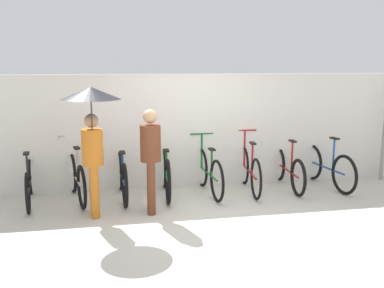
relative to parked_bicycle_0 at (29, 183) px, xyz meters
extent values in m
plane|color=beige|center=(2.70, -1.39, -0.35)|extent=(30.00, 30.00, 0.00)
cube|color=silver|center=(2.70, 0.53, 0.71)|extent=(13.39, 0.12, 2.13)
torus|color=black|center=(-0.07, 0.52, -0.02)|extent=(0.13, 0.66, 0.66)
torus|color=black|center=(0.07, -0.54, -0.02)|extent=(0.13, 0.66, 0.66)
cylinder|color=black|center=(0.00, -0.01, -0.02)|extent=(0.17, 1.06, 0.04)
cylinder|color=black|center=(0.03, -0.19, 0.25)|extent=(0.04, 0.04, 0.55)
cube|color=black|center=(0.03, -0.19, 0.54)|extent=(0.11, 0.21, 0.03)
cylinder|color=black|center=(-0.07, 0.52, 0.31)|extent=(0.04, 0.04, 0.68)
cylinder|color=black|center=(-0.07, 0.52, 0.65)|extent=(0.44, 0.08, 0.03)
torus|color=black|center=(0.66, 0.51, 0.01)|extent=(0.21, 0.72, 0.73)
torus|color=black|center=(0.88, -0.47, 0.01)|extent=(0.21, 0.72, 0.73)
cylinder|color=#A59E93|center=(0.77, 0.02, 0.01)|extent=(0.26, 0.99, 0.04)
cylinder|color=#A59E93|center=(0.81, -0.15, 0.29)|extent=(0.04, 0.04, 0.57)
cube|color=black|center=(0.81, -0.15, 0.60)|extent=(0.13, 0.21, 0.03)
cylinder|color=#A59E93|center=(0.66, 0.51, 0.35)|extent=(0.04, 0.04, 0.68)
cylinder|color=#A59E93|center=(0.66, 0.51, 0.69)|extent=(0.44, 0.12, 0.03)
torus|color=black|center=(1.52, 0.52, 0.01)|extent=(0.09, 0.74, 0.74)
torus|color=black|center=(1.57, -0.52, 0.01)|extent=(0.09, 0.74, 0.74)
cylinder|color=#19478C|center=(1.54, 0.00, 0.01)|extent=(0.09, 1.04, 0.04)
cylinder|color=#19478C|center=(1.55, -0.18, 0.25)|extent=(0.04, 0.04, 0.47)
cube|color=black|center=(1.55, -0.18, 0.50)|extent=(0.10, 0.20, 0.03)
cylinder|color=#19478C|center=(1.52, 0.52, 0.34)|extent=(0.04, 0.04, 0.65)
cylinder|color=#19478C|center=(1.52, 0.52, 0.67)|extent=(0.44, 0.05, 0.03)
torus|color=black|center=(2.34, 0.51, 0.03)|extent=(0.11, 0.76, 0.76)
torus|color=black|center=(2.28, -0.46, 0.03)|extent=(0.11, 0.76, 0.76)
cylinder|color=#19662D|center=(2.31, 0.02, 0.03)|extent=(0.10, 0.97, 0.04)
cylinder|color=#19662D|center=(2.30, -0.15, 0.25)|extent=(0.04, 0.04, 0.45)
cube|color=black|center=(2.30, -0.15, 0.49)|extent=(0.10, 0.21, 0.03)
cylinder|color=#19662D|center=(2.34, 0.51, 0.35)|extent=(0.04, 0.04, 0.66)
cylinder|color=#19662D|center=(2.34, 0.51, 0.68)|extent=(0.44, 0.06, 0.03)
torus|color=black|center=(3.06, 0.47, 0.01)|extent=(0.09, 0.73, 0.73)
torus|color=black|center=(3.11, -0.51, 0.01)|extent=(0.09, 0.73, 0.73)
cylinder|color=#19662D|center=(3.08, -0.02, 0.01)|extent=(0.09, 0.98, 0.04)
cylinder|color=#19662D|center=(3.09, -0.19, 0.24)|extent=(0.04, 0.04, 0.47)
cube|color=black|center=(3.09, -0.19, 0.49)|extent=(0.10, 0.20, 0.03)
cylinder|color=#19662D|center=(3.06, 0.47, 0.34)|extent=(0.04, 0.04, 0.65)
cylinder|color=#19662D|center=(3.06, 0.47, 0.66)|extent=(0.44, 0.05, 0.03)
torus|color=black|center=(3.90, 0.48, 0.01)|extent=(0.12, 0.73, 0.73)
torus|color=black|center=(3.81, -0.51, 0.01)|extent=(0.12, 0.73, 0.73)
cylinder|color=maroon|center=(3.85, -0.02, 0.01)|extent=(0.13, 0.99, 0.04)
cylinder|color=maroon|center=(3.84, -0.19, 0.28)|extent=(0.04, 0.04, 0.55)
cube|color=black|center=(3.84, -0.19, 0.58)|extent=(0.11, 0.21, 0.03)
cylinder|color=maroon|center=(3.90, 0.48, 0.36)|extent=(0.04, 0.04, 0.70)
cylinder|color=maroon|center=(3.90, 0.48, 0.70)|extent=(0.44, 0.07, 0.03)
torus|color=black|center=(4.65, 0.58, -0.02)|extent=(0.09, 0.68, 0.68)
torus|color=black|center=(4.60, -0.48, -0.02)|extent=(0.09, 0.68, 0.68)
cylinder|color=maroon|center=(4.63, 0.05, -0.02)|extent=(0.09, 1.06, 0.04)
cylinder|color=maroon|center=(4.62, -0.14, 0.27)|extent=(0.04, 0.04, 0.58)
cube|color=black|center=(4.62, -0.14, 0.58)|extent=(0.10, 0.20, 0.03)
cylinder|color=maroon|center=(4.65, 0.58, 0.32)|extent=(0.04, 0.04, 0.67)
cylinder|color=maroon|center=(4.65, 0.58, 0.66)|extent=(0.44, 0.05, 0.03)
torus|color=black|center=(5.34, 0.53, 0.01)|extent=(0.14, 0.73, 0.72)
torus|color=black|center=(5.45, -0.53, 0.01)|extent=(0.14, 0.73, 0.72)
cylinder|color=#19478C|center=(5.40, 0.00, 0.01)|extent=(0.15, 1.06, 0.04)
cylinder|color=#19478C|center=(5.42, -0.18, 0.30)|extent=(0.04, 0.04, 0.59)
cube|color=black|center=(5.42, -0.18, 0.61)|extent=(0.11, 0.21, 0.03)
cylinder|color=#19478C|center=(5.34, 0.53, 0.35)|extent=(0.04, 0.04, 0.69)
cylinder|color=#19478C|center=(5.34, 0.53, 0.69)|extent=(0.44, 0.08, 0.03)
cylinder|color=#C66B1E|center=(1.09, -0.76, 0.05)|extent=(0.13, 0.13, 0.81)
cylinder|color=#C66B1E|center=(1.11, -0.94, 0.05)|extent=(0.13, 0.13, 0.81)
cylinder|color=#C66B1E|center=(1.10, -0.85, 0.73)|extent=(0.32, 0.32, 0.55)
sphere|color=tan|center=(1.10, -0.85, 1.13)|extent=(0.21, 0.21, 0.21)
cylinder|color=#332D28|center=(1.11, -0.99, 1.11)|extent=(0.02, 0.02, 0.70)
cone|color=black|center=(1.11, -0.99, 1.55)|extent=(0.86, 0.86, 0.18)
cylinder|color=brown|center=(1.98, -0.76, 0.06)|extent=(0.13, 0.13, 0.83)
cylinder|color=brown|center=(1.96, -0.94, 0.06)|extent=(0.13, 0.13, 0.83)
cylinder|color=brown|center=(1.97, -0.85, 0.76)|extent=(0.32, 0.32, 0.57)
sphere|color=tan|center=(1.97, -0.85, 1.18)|extent=(0.22, 0.22, 0.22)
camera|label=1|loc=(1.40, -7.30, 1.97)|focal=40.00mm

